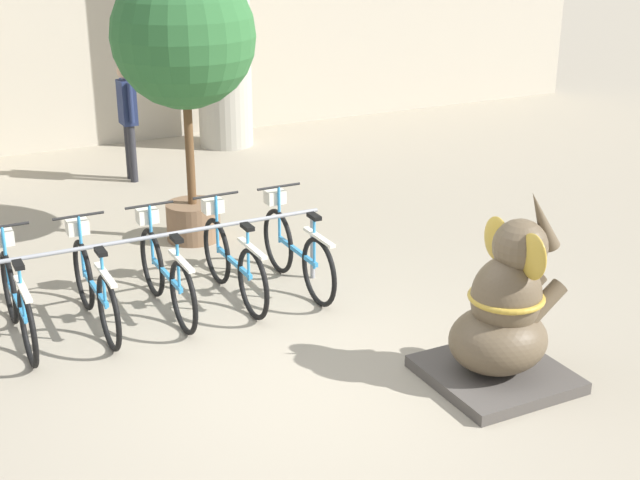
{
  "coord_description": "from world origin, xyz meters",
  "views": [
    {
      "loc": [
        -2.88,
        -5.83,
        3.7
      ],
      "look_at": [
        0.38,
        0.56,
        1.0
      ],
      "focal_mm": 50.0,
      "sensor_mm": 36.0,
      "label": 1
    }
  ],
  "objects_px": {
    "bicycle_3": "(233,260)",
    "potted_tree": "(184,44)",
    "bicycle_2": "(166,272)",
    "bicycle_1": "(94,286)",
    "bicycle_4": "(296,249)",
    "person_pedestrian": "(128,111)",
    "elephant_statue": "(504,318)",
    "bicycle_0": "(17,299)"
  },
  "relations": [
    {
      "from": "elephant_statue",
      "to": "person_pedestrian",
      "type": "relative_size",
      "value": 0.98
    },
    {
      "from": "bicycle_3",
      "to": "potted_tree",
      "type": "distance_m",
      "value": 2.6
    },
    {
      "from": "elephant_statue",
      "to": "potted_tree",
      "type": "bearing_deg",
      "value": 104.88
    },
    {
      "from": "bicycle_2",
      "to": "person_pedestrian",
      "type": "height_order",
      "value": "person_pedestrian"
    },
    {
      "from": "bicycle_3",
      "to": "bicycle_4",
      "type": "relative_size",
      "value": 1.0
    },
    {
      "from": "bicycle_1",
      "to": "bicycle_4",
      "type": "xyz_separation_m",
      "value": [
        2.07,
        -0.01,
        0.0
      ]
    },
    {
      "from": "bicycle_1",
      "to": "person_pedestrian",
      "type": "distance_m",
      "value": 4.81
    },
    {
      "from": "potted_tree",
      "to": "bicycle_0",
      "type": "bearing_deg",
      "value": -141.93
    },
    {
      "from": "bicycle_2",
      "to": "bicycle_3",
      "type": "height_order",
      "value": "same"
    },
    {
      "from": "person_pedestrian",
      "to": "elephant_statue",
      "type": "bearing_deg",
      "value": -80.9
    },
    {
      "from": "bicycle_0",
      "to": "bicycle_2",
      "type": "height_order",
      "value": "same"
    },
    {
      "from": "bicycle_3",
      "to": "potted_tree",
      "type": "xyz_separation_m",
      "value": [
        0.21,
        1.79,
        1.87
      ]
    },
    {
      "from": "bicycle_2",
      "to": "potted_tree",
      "type": "relative_size",
      "value": 0.52
    },
    {
      "from": "bicycle_1",
      "to": "potted_tree",
      "type": "distance_m",
      "value": 3.04
    },
    {
      "from": "bicycle_3",
      "to": "elephant_statue",
      "type": "xyz_separation_m",
      "value": [
        1.36,
        -2.53,
        0.15
      ]
    },
    {
      "from": "bicycle_3",
      "to": "potted_tree",
      "type": "bearing_deg",
      "value": 83.17
    },
    {
      "from": "bicycle_4",
      "to": "potted_tree",
      "type": "relative_size",
      "value": 0.52
    },
    {
      "from": "elephant_statue",
      "to": "potted_tree",
      "type": "height_order",
      "value": "potted_tree"
    },
    {
      "from": "bicycle_1",
      "to": "bicycle_2",
      "type": "distance_m",
      "value": 0.69
    },
    {
      "from": "bicycle_1",
      "to": "potted_tree",
      "type": "height_order",
      "value": "potted_tree"
    },
    {
      "from": "bicycle_4",
      "to": "bicycle_3",
      "type": "bearing_deg",
      "value": 178.31
    },
    {
      "from": "bicycle_2",
      "to": "elephant_statue",
      "type": "bearing_deg",
      "value": -50.98
    },
    {
      "from": "bicycle_2",
      "to": "bicycle_3",
      "type": "relative_size",
      "value": 1.0
    },
    {
      "from": "bicycle_0",
      "to": "potted_tree",
      "type": "height_order",
      "value": "potted_tree"
    },
    {
      "from": "bicycle_2",
      "to": "person_pedestrian",
      "type": "distance_m",
      "value": 4.61
    },
    {
      "from": "bicycle_1",
      "to": "person_pedestrian",
      "type": "relative_size",
      "value": 0.99
    },
    {
      "from": "bicycle_1",
      "to": "elephant_statue",
      "type": "relative_size",
      "value": 1.01
    },
    {
      "from": "bicycle_1",
      "to": "bicycle_3",
      "type": "distance_m",
      "value": 1.38
    },
    {
      "from": "potted_tree",
      "to": "bicycle_2",
      "type": "bearing_deg",
      "value": -116.76
    },
    {
      "from": "bicycle_4",
      "to": "bicycle_1",
      "type": "bearing_deg",
      "value": 179.67
    },
    {
      "from": "bicycle_1",
      "to": "bicycle_3",
      "type": "height_order",
      "value": "same"
    },
    {
      "from": "elephant_statue",
      "to": "bicycle_4",
      "type": "bearing_deg",
      "value": 105.03
    },
    {
      "from": "person_pedestrian",
      "to": "bicycle_1",
      "type": "bearing_deg",
      "value": -109.81
    },
    {
      "from": "bicycle_4",
      "to": "person_pedestrian",
      "type": "xyz_separation_m",
      "value": [
        -0.45,
        4.5,
        0.6
      ]
    },
    {
      "from": "person_pedestrian",
      "to": "bicycle_4",
      "type": "bearing_deg",
      "value": -84.3
    },
    {
      "from": "bicycle_1",
      "to": "bicycle_4",
      "type": "relative_size",
      "value": 1.0
    },
    {
      "from": "potted_tree",
      "to": "bicycle_3",
      "type": "bearing_deg",
      "value": -96.83
    },
    {
      "from": "bicycle_2",
      "to": "bicycle_3",
      "type": "xyz_separation_m",
      "value": [
        0.69,
        -0.0,
        0.0
      ]
    },
    {
      "from": "bicycle_2",
      "to": "person_pedestrian",
      "type": "bearing_deg",
      "value": 78.29
    },
    {
      "from": "bicycle_1",
      "to": "person_pedestrian",
      "type": "xyz_separation_m",
      "value": [
        1.62,
        4.49,
        0.6
      ]
    },
    {
      "from": "bicycle_2",
      "to": "bicycle_3",
      "type": "distance_m",
      "value": 0.69
    },
    {
      "from": "bicycle_1",
      "to": "elephant_statue",
      "type": "distance_m",
      "value": 3.73
    }
  ]
}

